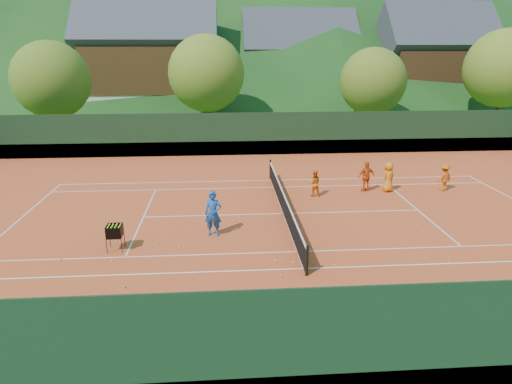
{
  "coord_description": "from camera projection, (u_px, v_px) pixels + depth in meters",
  "views": [
    {
      "loc": [
        -2.71,
        -19.64,
        7.44
      ],
      "look_at": [
        -1.28,
        0.0,
        1.1
      ],
      "focal_mm": 32.0,
      "sensor_mm": 36.0,
      "label": 1
    }
  ],
  "objects": [
    {
      "name": "tree_a",
      "position": [
        51.0,
        80.0,
        35.59
      ],
      "size": [
        6.0,
        6.0,
        7.88
      ],
      "color": "#41291A",
      "rests_on": "ground"
    },
    {
      "name": "clay_court",
      "position": [
        283.0,
        214.0,
        21.11
      ],
      "size": [
        40.0,
        24.0,
        0.02
      ],
      "primitive_type": "cube",
      "color": "#C74620",
      "rests_on": "ground"
    },
    {
      "name": "tree_c",
      "position": [
        373.0,
        81.0,
        38.45
      ],
      "size": [
        5.6,
        5.6,
        7.35
      ],
      "color": "#3D2618",
      "rests_on": "ground"
    },
    {
      "name": "perimeter_fence",
      "position": [
        284.0,
        188.0,
        20.72
      ],
      "size": [
        40.4,
        24.24,
        3.0
      ],
      "color": "black",
      "rests_on": "clay_court"
    },
    {
      "name": "student_d",
      "position": [
        444.0,
        177.0,
        24.19
      ],
      "size": [
        1.1,
        0.9,
        1.48
      ],
      "primitive_type": "imported",
      "rotation": [
        0.0,
        0.0,
        3.57
      ],
      "color": "#D35D12",
      "rests_on": "clay_court"
    },
    {
      "name": "student_b",
      "position": [
        366.0,
        176.0,
        24.09
      ],
      "size": [
        1.02,
        0.6,
        1.63
      ],
      "primitive_type": "imported",
      "rotation": [
        0.0,
        0.0,
        3.37
      ],
      "color": "#DE5313",
      "rests_on": "clay_court"
    },
    {
      "name": "tennis_ball_16",
      "position": [
        416.0,
        226.0,
        19.6
      ],
      "size": [
        0.07,
        0.07,
        0.07
      ],
      "primitive_type": "sphere",
      "color": "#C9E325",
      "rests_on": "clay_court"
    },
    {
      "name": "chalet_right",
      "position": [
        431.0,
        67.0,
        49.37
      ],
      "size": [
        11.5,
        8.82,
        11.91
      ],
      "color": "beige",
      "rests_on": "ground"
    },
    {
      "name": "tennis_ball_2",
      "position": [
        157.0,
        243.0,
        17.84
      ],
      "size": [
        0.07,
        0.07,
        0.07
      ],
      "primitive_type": "sphere",
      "color": "#C9E325",
      "rests_on": "clay_court"
    },
    {
      "name": "tennis_ball_3",
      "position": [
        235.0,
        221.0,
        20.12
      ],
      "size": [
        0.07,
        0.07,
        0.07
      ],
      "primitive_type": "sphere",
      "color": "#C9E325",
      "rests_on": "clay_court"
    },
    {
      "name": "tennis_ball_0",
      "position": [
        78.0,
        306.0,
        13.54
      ],
      "size": [
        0.07,
        0.07,
        0.07
      ],
      "primitive_type": "sphere",
      "color": "#C9E325",
      "rests_on": "clay_court"
    },
    {
      "name": "tennis_ball_12",
      "position": [
        463.0,
        286.0,
        14.67
      ],
      "size": [
        0.07,
        0.07,
        0.07
      ],
      "primitive_type": "sphere",
      "color": "#C9E325",
      "rests_on": "clay_court"
    },
    {
      "name": "tennis_net",
      "position": [
        284.0,
        203.0,
        20.95
      ],
      "size": [
        0.1,
        12.07,
        1.1
      ],
      "color": "black",
      "rests_on": "clay_court"
    },
    {
      "name": "student_a",
      "position": [
        314.0,
        183.0,
        23.37
      ],
      "size": [
        0.68,
        0.54,
        1.36
      ],
      "primitive_type": "imported",
      "rotation": [
        0.0,
        0.0,
        3.11
      ],
      "color": "orange",
      "rests_on": "clay_court"
    },
    {
      "name": "tennis_ball_5",
      "position": [
        388.0,
        227.0,
        19.45
      ],
      "size": [
        0.07,
        0.07,
        0.07
      ],
      "primitive_type": "sphere",
      "color": "#C9E325",
      "rests_on": "clay_court"
    },
    {
      "name": "tennis_ball_13",
      "position": [
        276.0,
        261.0,
        16.38
      ],
      "size": [
        0.07,
        0.07,
        0.07
      ],
      "primitive_type": "sphere",
      "color": "#C9E325",
      "rests_on": "clay_court"
    },
    {
      "name": "coach",
      "position": [
        213.0,
        214.0,
        18.41
      ],
      "size": [
        0.75,
        0.56,
        1.89
      ],
      "primitive_type": "imported",
      "rotation": [
        0.0,
        0.0,
        -0.16
      ],
      "color": "#174C97",
      "rests_on": "clay_court"
    },
    {
      "name": "tennis_ball_21",
      "position": [
        226.0,
        293.0,
        14.26
      ],
      "size": [
        0.07,
        0.07,
        0.07
      ],
      "primitive_type": "sphere",
      "color": "#C9E325",
      "rests_on": "clay_court"
    },
    {
      "name": "tennis_ball_4",
      "position": [
        294.0,
        221.0,
        20.08
      ],
      "size": [
        0.07,
        0.07,
        0.07
      ],
      "primitive_type": "sphere",
      "color": "#C9E325",
      "rests_on": "clay_court"
    },
    {
      "name": "tree_b",
      "position": [
        206.0,
        73.0,
        38.23
      ],
      "size": [
        6.4,
        6.4,
        8.4
      ],
      "color": "#41271A",
      "rests_on": "ground"
    },
    {
      "name": "tennis_ball_9",
      "position": [
        43.0,
        337.0,
        12.13
      ],
      "size": [
        0.07,
        0.07,
        0.07
      ],
      "primitive_type": "sphere",
      "color": "#C9E325",
      "rests_on": "clay_court"
    },
    {
      "name": "chalet_left",
      "position": [
        151.0,
        64.0,
        47.16
      ],
      "size": [
        13.8,
        9.93,
        12.92
      ],
      "color": "beige",
      "rests_on": "ground"
    },
    {
      "name": "ground",
      "position": [
        283.0,
        214.0,
        21.11
      ],
      "size": [
        400.0,
        400.0,
        0.0
      ],
      "primitive_type": "plane",
      "color": "#2B551A",
      "rests_on": "ground"
    },
    {
      "name": "tennis_ball_8",
      "position": [
        294.0,
        263.0,
        16.26
      ],
      "size": [
        0.07,
        0.07,
        0.07
      ],
      "primitive_type": "sphere",
      "color": "#C9E325",
      "rests_on": "clay_court"
    },
    {
      "name": "tennis_ball_6",
      "position": [
        175.0,
        229.0,
        19.26
      ],
      "size": [
        0.07,
        0.07,
        0.07
      ],
      "primitive_type": "sphere",
      "color": "#C9E325",
      "rests_on": "clay_court"
    },
    {
      "name": "tennis_ball_19",
      "position": [
        281.0,
        276.0,
        15.33
      ],
      "size": [
        0.07,
        0.07,
        0.07
      ],
      "primitive_type": "sphere",
      "color": "#C9E325",
      "rests_on": "clay_court"
    },
    {
      "name": "tree_d",
      "position": [
        504.0,
        68.0,
        39.93
      ],
      "size": [
        6.8,
        6.8,
        8.93
      ],
      "color": "#3F2A19",
      "rests_on": "ground"
    },
    {
      "name": "tennis_ball_15",
      "position": [
        335.0,
        265.0,
        16.1
      ],
      "size": [
        0.07,
        0.07,
        0.07
      ],
      "primitive_type": "sphere",
      "color": "#C9E325",
      "rests_on": "clay_court"
    },
    {
      "name": "tennis_ball_7",
      "position": [
        124.0,
        287.0,
        14.62
      ],
      "size": [
        0.07,
        0.07,
        0.07
      ],
      "primitive_type": "sphere",
      "color": "#C9E325",
      "rests_on": "clay_court"
    },
    {
      "name": "tennis_ball_17",
      "position": [
        18.0,
        322.0,
        12.75
      ],
      "size": [
        0.07,
        0.07,
        0.07
      ],
      "primitive_type": "sphere",
      "color": "#C9E325",
      "rests_on": "clay_court"
    },
    {
      "name": "chalet_mid",
      "position": [
        298.0,
        68.0,
        52.27
      ],
      "size": [
        12.65,
        8.82,
        11.45
      ],
      "color": "beige",
      "rests_on": "ground"
    },
    {
      "name": "court_lines",
      "position": [
        283.0,
        213.0,
        21.1
      ],
      "size": [
        23.83,
        11.03,
        0.0
      ],
      "color": "white",
      "rests_on": "clay_court"
    },
    {
      "name": "tennis_ball_1",
      "position": [
        61.0,
        259.0,
        16.52
      ],
      "size": [
        0.07,
        0.07,
        0.07
      ],
      "primitive_type": "sphere",
      "color": "#C9E325",
      "rests_on": "clay_court"
    },
    {
      "name": "tennis_ball_14",
      "position": [
        180.0,
        247.0,
        17.51
      ],
      "size": [
        0.07,
        0.07,
        0.07
      ],
      "primitive_type": "sphere",
      "color": "#C9E325",
      "rests_on": "clay_court"
    },
    {
      "name": "tennis_ball_11",
      "position": [
        176.0,
        231.0,
        18.99
      ],
      "size": [
        0.07,
        0.07,
        0.07
      ],
      "primitive_type": "sphere",
      "color": "#C9E325",
      "rests_on": "clay_court"
    },
    {
      "name": "student_c",
      "position": [
        388.0,
        177.0,
        24.06
      ],
      "size": [
        0.91,
        0.78,
        1.59
      ],
      "primitive_type": "imported",
      "rotation": [
        0.0,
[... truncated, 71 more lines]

